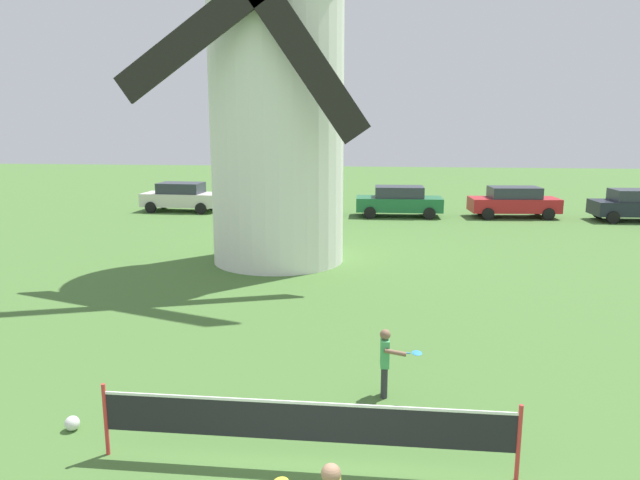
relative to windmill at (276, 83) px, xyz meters
The scene contains 9 objects.
windmill is the anchor object (origin of this frame).
tennis_net 13.77m from the windmill, 78.15° to the right, with size 5.86×0.06×1.10m.
player_far 12.03m from the windmill, 69.71° to the right, with size 0.74×0.47×1.24m.
stray_ball 13.28m from the windmill, 95.66° to the right, with size 0.23×0.23×0.23m, color silver.
parked_car_cream 14.19m from the windmill, 123.93° to the left, with size 4.22×2.04×1.56m.
parked_car_blue 11.62m from the windmill, 96.53° to the left, with size 4.55×2.13×1.56m.
parked_car_green 12.45m from the windmill, 66.94° to the left, with size 4.41×1.97×1.56m.
parked_car_red 15.75m from the windmill, 46.36° to the left, with size 4.53×2.17×1.56m.
parked_car_black 19.64m from the windmill, 32.60° to the left, with size 4.16×2.05×1.56m.
Camera 1 is at (0.84, -5.10, 4.76)m, focal length 32.84 mm.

